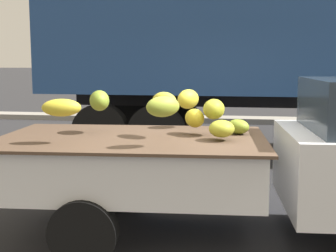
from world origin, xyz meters
name	(u,v)px	position (x,y,z in m)	size (l,w,h in m)	color
ground	(215,238)	(0.00, 0.00, 0.00)	(220.00, 220.00, 0.00)	#28282B
curb_strip	(233,120)	(0.00, 9.55, 0.08)	(80.00, 0.80, 0.16)	gray
pickup_truck	(323,159)	(1.08, 0.08, 0.88)	(5.04, 2.07, 1.70)	white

